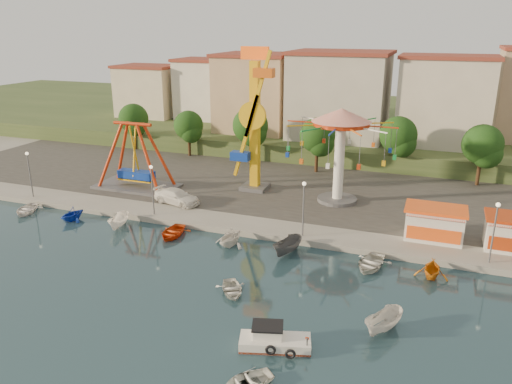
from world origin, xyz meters
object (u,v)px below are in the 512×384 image
at_px(skiff, 384,323).
at_px(van, 177,197).
at_px(pirate_ship_ride, 135,157).
at_px(cabin_motorboat, 273,341).
at_px(rowboat_a, 232,289).
at_px(kamikaze_tower, 255,124).
at_px(wave_swinger, 341,134).

xyz_separation_m(skiff, van, (-24.29, 16.03, 0.67)).
bearing_deg(pirate_ship_ride, cabin_motorboat, -42.82).
bearing_deg(rowboat_a, kamikaze_tower, 74.45).
xyz_separation_m(rowboat_a, van, (-12.91, 14.88, 1.06)).
distance_m(wave_swinger, rowboat_a, 23.41).
height_order(wave_swinger, cabin_motorboat, wave_swinger).
xyz_separation_m(wave_swinger, skiff, (7.85, -22.91, -7.47)).
height_order(wave_swinger, rowboat_a, wave_swinger).
bearing_deg(kamikaze_tower, wave_swinger, -3.42).
bearing_deg(pirate_ship_ride, van, -24.68).
height_order(kamikaze_tower, skiff, kamikaze_tower).
distance_m(pirate_ship_ride, rowboat_a, 27.56).
xyz_separation_m(kamikaze_tower, wave_swinger, (9.98, -0.60, -0.39)).
distance_m(pirate_ship_ride, wave_swinger, 24.33).
height_order(pirate_ship_ride, wave_swinger, wave_swinger).
height_order(rowboat_a, van, van).
bearing_deg(pirate_ship_ride, rowboat_a, -42.03).
bearing_deg(van, pirate_ship_ride, 77.05).
distance_m(rowboat_a, skiff, 11.44).
height_order(kamikaze_tower, cabin_motorboat, kamikaze_tower).
bearing_deg(skiff, wave_swinger, 135.71).
bearing_deg(pirate_ship_ride, skiff, -31.52).
bearing_deg(rowboat_a, pirate_ship_ride, 106.32).
distance_m(rowboat_a, van, 19.73).
relative_size(rowboat_a, van, 0.58).
bearing_deg(van, skiff, -111.69).
xyz_separation_m(kamikaze_tower, skiff, (17.83, -23.51, -7.87)).
relative_size(wave_swinger, cabin_motorboat, 2.43).
distance_m(wave_swinger, skiff, 25.34).
bearing_deg(skiff, rowboat_a, -158.95).
bearing_deg(cabin_motorboat, van, 115.53).
distance_m(kamikaze_tower, van, 12.23).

